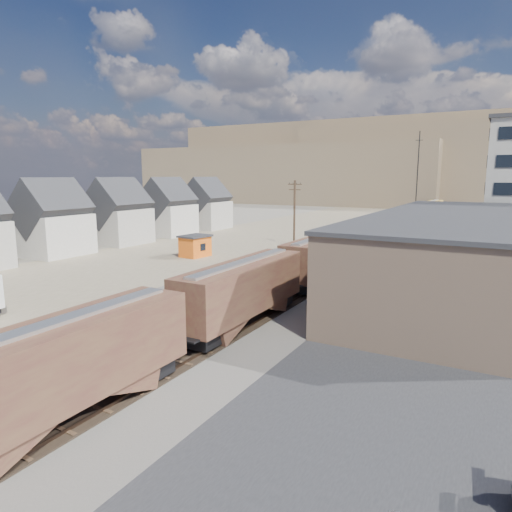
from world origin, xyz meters
The scene contains 12 objects.
ground centered at (0.00, 0.00, 0.00)m, with size 300.00×300.00×0.00m, color #6B6356.
ballast_bed centered at (0.00, 50.00, 0.03)m, with size 18.00×200.00×0.06m, color #4C4742.
dirt_yard centered at (-20.00, 40.00, 0.01)m, with size 24.00×180.00×0.03m, color #6F614C.
rail_tracks centered at (-0.55, 50.00, 0.11)m, with size 11.40×200.00×0.24m.
freight_train centered at (3.80, 43.67, 2.79)m, with size 3.00×119.74×4.46m.
warehouse centered at (14.98, 25.00, 3.65)m, with size 12.40×40.40×7.25m.
utility_pole_north centered at (-8.50, 42.00, 5.30)m, with size 2.20×0.32×10.00m.
radio_mast centered at (6.00, 60.00, 9.12)m, with size 1.20×0.16×18.00m.
townhouse_row centered at (-34.00, 25.00, 4.34)m, with size 8.15×68.16×10.47m.
hills_north centered at (0.17, 167.92, 14.10)m, with size 265.00×80.00×32.00m.
maintenance_shed centered at (-16.19, 27.08, 1.49)m, with size 3.47×4.27×2.90m.
parked_car_blue centered at (20.16, 37.71, 0.81)m, with size 2.68×5.82×1.62m, color navy.
Camera 1 is at (19.85, -21.47, 10.67)m, focal length 32.00 mm.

